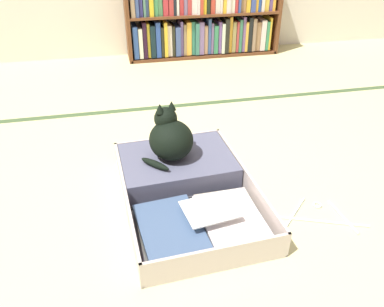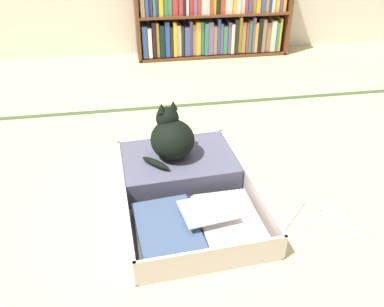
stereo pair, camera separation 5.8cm
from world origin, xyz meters
TOP-DOWN VIEW (x-y plane):
  - ground_plane at (0.00, 0.00)m, footprint 10.00×10.00m
  - tatami_border at (0.00, 1.20)m, footprint 4.80×0.05m
  - bookshelf at (0.57, 2.25)m, footprint 1.37×0.25m
  - open_suitcase at (0.01, 0.23)m, footprint 0.61×0.86m
  - black_cat at (-0.03, 0.39)m, footprint 0.29×0.28m
  - clothes_hanger at (0.55, -0.04)m, footprint 0.38×0.26m

SIDE VIEW (x-z plane):
  - ground_plane at x=0.00m, z-range 0.00..0.00m
  - tatami_border at x=0.00m, z-range 0.00..0.00m
  - clothes_hanger at x=0.55m, z-range 0.00..0.01m
  - open_suitcase at x=0.01m, z-range -0.01..0.11m
  - black_cat at x=-0.03m, z-range 0.09..0.36m
  - bookshelf at x=0.57m, z-range -0.02..0.73m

